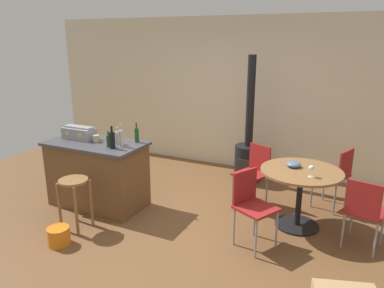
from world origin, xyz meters
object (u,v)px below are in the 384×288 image
at_px(kitchen_island, 98,174).
at_px(folding_chair_far, 336,173).
at_px(folding_chair_near, 364,209).
at_px(cup_1, 113,138).
at_px(plastic_bucket, 59,236).
at_px(wood_stove, 248,152).
at_px(bottle_2, 121,138).
at_px(wine_glass, 311,168).
at_px(bottle_4, 118,138).
at_px(folding_chair_left, 254,170).
at_px(serving_bowl, 294,164).
at_px(bottle_1, 112,140).
at_px(bottle_3, 137,135).
at_px(wooden_stool, 74,192).
at_px(cup_0, 96,139).
at_px(bottle_0, 108,141).
at_px(toolbox, 79,133).
at_px(folding_chair_right, 252,203).

height_order(kitchen_island, folding_chair_far, kitchen_island).
bearing_deg(folding_chair_near, cup_1, -176.40).
bearing_deg(kitchen_island, plastic_bucket, -75.24).
height_order(wood_stove, bottle_2, wood_stove).
bearing_deg(wine_glass, folding_chair_near, -4.56).
bearing_deg(bottle_4, wood_stove, 53.23).
height_order(folding_chair_near, folding_chair_left, folding_chair_left).
bearing_deg(serving_bowl, bottle_4, -165.19).
bearing_deg(bottle_1, cup_1, 127.52).
xyz_separation_m(folding_chair_left, cup_1, (-1.81, -0.82, 0.46)).
bearing_deg(bottle_3, wooden_stool, -109.20).
bearing_deg(cup_0, kitchen_island, -120.53).
bearing_deg(cup_1, bottle_0, -63.32).
distance_m(bottle_1, cup_0, 0.42).
relative_size(wooden_stool, bottle_3, 2.37).
relative_size(toolbox, wine_glass, 3.30).
bearing_deg(bottle_0, kitchen_island, 163.44).
xyz_separation_m(kitchen_island, cup_0, (0.01, 0.02, 0.51)).
relative_size(cup_1, serving_bowl, 0.69).
distance_m(folding_chair_far, bottle_3, 2.80).
bearing_deg(kitchen_island, folding_chair_left, 25.81).
bearing_deg(bottle_3, folding_chair_right, -10.93).
relative_size(wooden_stool, bottle_2, 2.11).
bearing_deg(bottle_0, bottle_3, 58.92).
height_order(bottle_1, cup_1, bottle_1).
height_order(folding_chair_near, bottle_2, bottle_2).
bearing_deg(folding_chair_near, serving_bowl, 159.96).
distance_m(bottle_0, plastic_bucket, 1.33).
distance_m(kitchen_island, serving_bowl, 2.69).
xyz_separation_m(wooden_stool, cup_0, (-0.18, 0.69, 0.49)).
height_order(kitchen_island, folding_chair_left, kitchen_island).
bearing_deg(bottle_3, wood_stove, 54.07).
relative_size(bottle_0, bottle_3, 0.78).
bearing_deg(toolbox, bottle_2, -4.11).
bearing_deg(folding_chair_right, bottle_3, 169.07).
bearing_deg(cup_0, wine_glass, 7.75).
relative_size(bottle_1, bottle_4, 1.26).
height_order(wine_glass, plastic_bucket, wine_glass).
xyz_separation_m(wooden_stool, wine_glass, (2.64, 1.07, 0.38)).
bearing_deg(wine_glass, folding_chair_right, -138.90).
relative_size(wood_stove, bottle_2, 6.71).
bearing_deg(folding_chair_right, cup_1, 173.78).
relative_size(folding_chair_left, cup_1, 7.00).
relative_size(toolbox, plastic_bucket, 1.85).
relative_size(folding_chair_right, bottle_4, 3.71).
height_order(bottle_0, bottle_3, bottle_3).
height_order(wooden_stool, bottle_0, bottle_0).
bearing_deg(bottle_0, folding_chair_near, 8.04).
xyz_separation_m(bottle_0, bottle_2, (0.15, 0.08, 0.04)).
bearing_deg(cup_0, bottle_3, 25.68).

